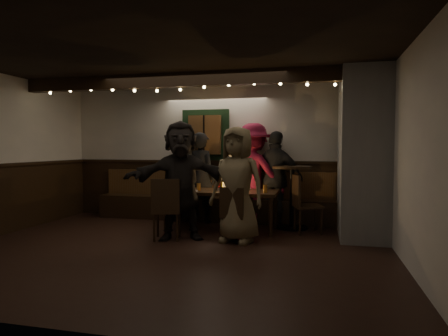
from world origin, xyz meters
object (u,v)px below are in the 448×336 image
(person_d, at_px, (253,173))
(person_f, at_px, (181,180))
(person_c, at_px, (231,182))
(chair_near_right, at_px, (234,211))
(person_a, at_px, (184,177))
(chair_end, at_px, (302,200))
(person_e, at_px, (276,178))
(person_g, at_px, (237,184))
(high_top, at_px, (292,189))
(chair_near_left, at_px, (166,206))
(person_b, at_px, (201,177))
(dining_table, at_px, (221,194))

(person_d, bearing_deg, person_f, 79.05)
(person_c, height_order, person_f, person_f)
(chair_near_right, bearing_deg, person_a, 131.38)
(chair_end, relative_size, person_e, 0.56)
(person_a, relative_size, person_g, 0.98)
(person_a, bearing_deg, person_d, -173.85)
(chair_near_right, distance_m, high_top, 1.47)
(person_d, bearing_deg, person_g, 108.75)
(person_a, bearing_deg, chair_near_left, 100.10)
(person_c, xyz_separation_m, person_e, (0.85, 0.01, 0.08))
(chair_near_right, height_order, person_b, person_b)
(person_f, bearing_deg, person_g, -17.88)
(person_f, distance_m, person_g, 0.88)
(chair_end, xyz_separation_m, person_c, (-1.34, 0.62, 0.23))
(person_d, distance_m, person_g, 1.53)
(dining_table, bearing_deg, chair_near_right, -63.74)
(person_c, bearing_deg, person_f, 77.82)
(person_f, bearing_deg, high_top, 17.34)
(dining_table, distance_m, person_d, 0.94)
(chair_end, distance_m, person_d, 1.22)
(person_b, bearing_deg, high_top, -166.44)
(person_f, bearing_deg, person_c, 53.15)
(chair_end, xyz_separation_m, person_g, (-0.92, -0.83, 0.32))
(person_b, xyz_separation_m, person_c, (0.56, 0.05, -0.07))
(chair_near_right, height_order, person_e, person_e)
(person_d, xyz_separation_m, person_e, (0.43, -0.07, -0.07))
(high_top, bearing_deg, person_a, 173.91)
(high_top, bearing_deg, dining_table, -159.37)
(chair_end, bearing_deg, chair_near_right, -137.33)
(person_a, xyz_separation_m, person_f, (0.44, -1.43, 0.07))
(dining_table, distance_m, person_f, 0.94)
(person_a, bearing_deg, person_e, -177.48)
(person_b, bearing_deg, chair_near_left, 108.21)
(chair_near_right, height_order, person_f, person_f)
(chair_end, relative_size, person_a, 0.57)
(chair_end, relative_size, person_c, 0.62)
(chair_end, distance_m, person_e, 0.86)
(person_b, height_order, person_e, person_e)
(person_a, height_order, person_c, person_a)
(chair_near_right, xyz_separation_m, person_c, (-0.38, 1.50, 0.31))
(chair_end, xyz_separation_m, person_b, (-1.91, 0.57, 0.31))
(person_f, bearing_deg, chair_near_left, -158.71)
(person_a, bearing_deg, dining_table, 144.25)
(dining_table, relative_size, high_top, 1.75)
(person_c, relative_size, person_g, 0.90)
(person_b, height_order, person_c, person_b)
(chair_near_right, height_order, person_a, person_a)
(chair_near_right, relative_size, person_f, 0.45)
(person_b, bearing_deg, person_a, 20.85)
(person_g, bearing_deg, high_top, 71.10)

